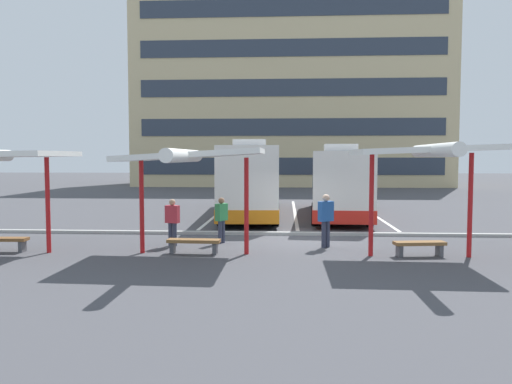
% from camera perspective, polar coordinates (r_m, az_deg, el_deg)
% --- Properties ---
extents(ground_plane, '(160.00, 160.00, 0.00)m').
position_cam_1_polar(ground_plane, '(18.26, 4.84, -5.48)').
color(ground_plane, '#47474C').
extents(terminal_building, '(32.37, 12.85, 21.97)m').
position_cam_1_polar(terminal_building, '(57.41, 3.91, 10.51)').
color(terminal_building, '#D1BC8C').
rests_on(terminal_building, ground).
extents(coach_bus_0, '(3.15, 12.37, 3.82)m').
position_cam_1_polar(coach_bus_0, '(26.66, -0.59, 1.40)').
color(coach_bus_0, silver).
rests_on(coach_bus_0, ground).
extents(coach_bus_1, '(3.22, 11.27, 3.58)m').
position_cam_1_polar(coach_bus_1, '(26.32, 9.17, 1.05)').
color(coach_bus_1, silver).
rests_on(coach_bus_1, ground).
extents(lane_stripe_0, '(0.16, 14.00, 0.01)m').
position_cam_1_polar(lane_stripe_0, '(27.90, -4.04, -2.23)').
color(lane_stripe_0, white).
rests_on(lane_stripe_0, ground).
extents(lane_stripe_1, '(0.16, 14.00, 0.01)m').
position_cam_1_polar(lane_stripe_1, '(27.67, 4.34, -2.28)').
color(lane_stripe_1, white).
rests_on(lane_stripe_1, ground).
extents(lane_stripe_2, '(0.16, 14.00, 0.01)m').
position_cam_1_polar(lane_stripe_2, '(28.04, 12.67, -2.29)').
color(lane_stripe_2, white).
rests_on(lane_stripe_2, ground).
extents(bench_0, '(1.66, 0.48, 0.45)m').
position_cam_1_polar(bench_0, '(18.02, -26.49, -4.92)').
color(bench_0, brown).
rests_on(bench_0, ground).
extents(waiting_shelter_1, '(4.25, 5.27, 3.24)m').
position_cam_1_polar(waiting_shelter_1, '(15.48, -7.17, 3.87)').
color(waiting_shelter_1, red).
rests_on(waiting_shelter_1, ground).
extents(bench_1, '(1.64, 0.48, 0.45)m').
position_cam_1_polar(bench_1, '(15.94, -6.93, -5.65)').
color(bench_1, brown).
rests_on(bench_1, ground).
extents(waiting_shelter_2, '(3.90, 4.87, 3.33)m').
position_cam_1_polar(waiting_shelter_2, '(15.66, 18.19, 4.17)').
color(waiting_shelter_2, red).
rests_on(waiting_shelter_2, ground).
extents(bench_2, '(1.57, 0.63, 0.45)m').
position_cam_1_polar(bench_2, '(16.15, 17.73, -5.69)').
color(bench_2, brown).
rests_on(bench_2, ground).
extents(platform_kerb, '(44.00, 0.24, 0.12)m').
position_cam_1_polar(platform_kerb, '(19.65, 4.74, -4.64)').
color(platform_kerb, '#ADADA8').
rests_on(platform_kerb, ground).
extents(waiting_passenger_0, '(0.54, 0.47, 1.76)m').
position_cam_1_polar(waiting_passenger_0, '(16.99, 7.77, -2.70)').
color(waiting_passenger_0, '#33384C').
rests_on(waiting_passenger_0, ground).
extents(waiting_passenger_1, '(0.49, 0.33, 1.57)m').
position_cam_1_polar(waiting_passenger_1, '(17.36, -9.28, -3.02)').
color(waiting_passenger_1, '#33384C').
rests_on(waiting_passenger_1, ground).
extents(waiting_passenger_2, '(0.43, 0.50, 1.58)m').
position_cam_1_polar(waiting_passenger_2, '(17.77, -3.87, -2.80)').
color(waiting_passenger_2, '#33384C').
rests_on(waiting_passenger_2, ground).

